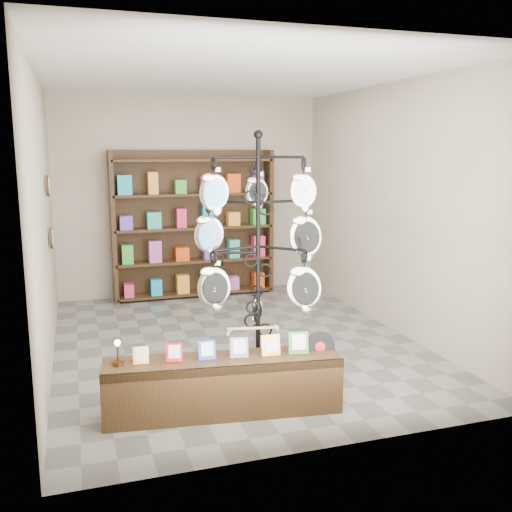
# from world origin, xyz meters

# --- Properties ---
(ground) EXTENTS (5.00, 5.00, 0.00)m
(ground) POSITION_xyz_m (0.00, 0.00, 0.00)
(ground) COLOR slate
(ground) RESTS_ON ground
(room_envelope) EXTENTS (5.00, 5.00, 5.00)m
(room_envelope) POSITION_xyz_m (0.00, 0.00, 1.85)
(room_envelope) COLOR #B1A18F
(room_envelope) RESTS_ON ground
(display_tree) EXTENTS (1.25, 1.22, 2.37)m
(display_tree) POSITION_xyz_m (-0.18, -1.43, 1.37)
(display_tree) COLOR black
(display_tree) RESTS_ON ground
(front_shelf) EXTENTS (2.02, 0.65, 0.70)m
(front_shelf) POSITION_xyz_m (-0.58, -1.69, 0.25)
(front_shelf) COLOR black
(front_shelf) RESTS_ON ground
(back_shelving) EXTENTS (2.42, 0.36, 2.20)m
(back_shelving) POSITION_xyz_m (0.00, 2.30, 1.03)
(back_shelving) COLOR black
(back_shelving) RESTS_ON ground
(wall_clocks) EXTENTS (0.03, 0.24, 0.84)m
(wall_clocks) POSITION_xyz_m (-1.97, 0.80, 1.50)
(wall_clocks) COLOR black
(wall_clocks) RESTS_ON ground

